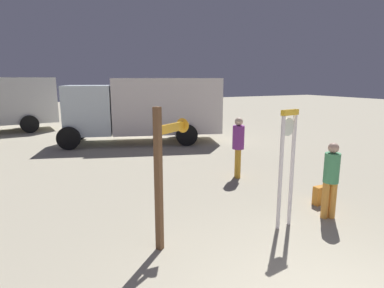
{
  "coord_description": "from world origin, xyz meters",
  "views": [
    {
      "loc": [
        -2.88,
        -2.01,
        2.75
      ],
      "look_at": [
        0.47,
        4.84,
        1.2
      ],
      "focal_mm": 30.18,
      "sensor_mm": 36.0,
      "label": 1
    }
  ],
  "objects_px": {
    "backpack": "(320,195)",
    "standing_clock": "(287,159)",
    "arrow_sign": "(170,155)",
    "person_distant": "(238,144)",
    "box_truck_near": "(147,107)",
    "person_near_clock": "(331,177)"
  },
  "relations": [
    {
      "from": "person_distant",
      "to": "arrow_sign",
      "type": "bearing_deg",
      "value": -140.36
    },
    {
      "from": "arrow_sign",
      "to": "box_truck_near",
      "type": "xyz_separation_m",
      "value": [
        2.47,
        8.68,
        0.01
      ]
    },
    {
      "from": "standing_clock",
      "to": "box_truck_near",
      "type": "xyz_separation_m",
      "value": [
        0.34,
        9.1,
        0.23
      ]
    },
    {
      "from": "person_near_clock",
      "to": "person_distant",
      "type": "relative_size",
      "value": 0.9
    },
    {
      "from": "person_near_clock",
      "to": "box_truck_near",
      "type": "relative_size",
      "value": 0.22
    },
    {
      "from": "standing_clock",
      "to": "person_distant",
      "type": "xyz_separation_m",
      "value": [
        0.96,
        2.98,
        -0.36
      ]
    },
    {
      "from": "person_near_clock",
      "to": "box_truck_near",
      "type": "distance_m",
      "value": 9.26
    },
    {
      "from": "arrow_sign",
      "to": "standing_clock",
      "type": "bearing_deg",
      "value": -11.04
    },
    {
      "from": "standing_clock",
      "to": "arrow_sign",
      "type": "distance_m",
      "value": 2.18
    },
    {
      "from": "standing_clock",
      "to": "backpack",
      "type": "bearing_deg",
      "value": 18.31
    },
    {
      "from": "arrow_sign",
      "to": "backpack",
      "type": "height_order",
      "value": "arrow_sign"
    },
    {
      "from": "standing_clock",
      "to": "backpack",
      "type": "height_order",
      "value": "standing_clock"
    },
    {
      "from": "person_near_clock",
      "to": "box_truck_near",
      "type": "height_order",
      "value": "box_truck_near"
    },
    {
      "from": "arrow_sign",
      "to": "box_truck_near",
      "type": "relative_size",
      "value": 0.33
    },
    {
      "from": "person_near_clock",
      "to": "person_distant",
      "type": "xyz_separation_m",
      "value": [
        -0.1,
        3.08,
        0.09
      ]
    },
    {
      "from": "backpack",
      "to": "person_distant",
      "type": "height_order",
      "value": "person_distant"
    },
    {
      "from": "arrow_sign",
      "to": "person_distant",
      "type": "distance_m",
      "value": 4.06
    },
    {
      "from": "person_near_clock",
      "to": "person_distant",
      "type": "bearing_deg",
      "value": 91.83
    },
    {
      "from": "person_near_clock",
      "to": "standing_clock",
      "type": "bearing_deg",
      "value": 174.52
    },
    {
      "from": "person_distant",
      "to": "box_truck_near",
      "type": "relative_size",
      "value": 0.24
    },
    {
      "from": "standing_clock",
      "to": "person_distant",
      "type": "height_order",
      "value": "standing_clock"
    },
    {
      "from": "backpack",
      "to": "standing_clock",
      "type": "bearing_deg",
      "value": -161.69
    }
  ]
}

